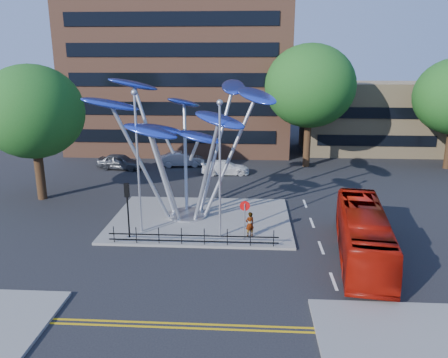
# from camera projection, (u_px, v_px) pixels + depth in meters

# --- Properties ---
(ground) EXTENTS (120.00, 120.00, 0.00)m
(ground) POSITION_uv_depth(u_px,v_px,m) (207.00, 260.00, 23.95)
(ground) COLOR black
(ground) RESTS_ON ground
(traffic_island) EXTENTS (12.00, 9.00, 0.15)m
(traffic_island) POSITION_uv_depth(u_px,v_px,m) (201.00, 219.00, 29.75)
(traffic_island) COLOR slate
(traffic_island) RESTS_ON ground
(double_yellow_near) EXTENTS (40.00, 0.12, 0.01)m
(double_yellow_near) POSITION_uv_depth(u_px,v_px,m) (193.00, 324.00, 18.18)
(double_yellow_near) COLOR gold
(double_yellow_near) RESTS_ON ground
(double_yellow_far) EXTENTS (40.00, 0.12, 0.01)m
(double_yellow_far) POSITION_uv_depth(u_px,v_px,m) (192.00, 328.00, 17.89)
(double_yellow_far) COLOR gold
(double_yellow_far) RESTS_ON ground
(brick_tower) EXTENTS (25.00, 15.00, 30.00)m
(brick_tower) POSITION_uv_depth(u_px,v_px,m) (181.00, 20.00, 51.04)
(brick_tower) COLOR brown
(brick_tower) RESTS_ON ground
(low_building_near) EXTENTS (15.00, 8.00, 8.00)m
(low_building_near) POSITION_uv_depth(u_px,v_px,m) (368.00, 117.00, 50.80)
(low_building_near) COLOR tan
(low_building_near) RESTS_ON ground
(tree_right) EXTENTS (8.80, 8.80, 12.11)m
(tree_right) POSITION_uv_depth(u_px,v_px,m) (310.00, 86.00, 42.48)
(tree_right) COLOR black
(tree_right) RESTS_ON ground
(tree_left) EXTENTS (7.60, 7.60, 10.32)m
(tree_left) POSITION_uv_depth(u_px,v_px,m) (33.00, 112.00, 32.55)
(tree_left) COLOR black
(tree_left) RESTS_ON ground
(leaf_sculpture) EXTENTS (12.72, 9.54, 9.51)m
(leaf_sculpture) POSITION_uv_depth(u_px,v_px,m) (185.00, 118.00, 28.65)
(leaf_sculpture) COLOR #9EA0A5
(leaf_sculpture) RESTS_ON traffic_island
(street_lamp_left) EXTENTS (0.36, 0.36, 8.80)m
(street_lamp_left) POSITION_uv_depth(u_px,v_px,m) (137.00, 150.00, 26.14)
(street_lamp_left) COLOR #9EA0A5
(street_lamp_left) RESTS_ON traffic_island
(street_lamp_right) EXTENTS (0.36, 0.36, 8.30)m
(street_lamp_right) POSITION_uv_depth(u_px,v_px,m) (220.00, 157.00, 25.44)
(street_lamp_right) COLOR #9EA0A5
(street_lamp_right) RESTS_ON traffic_island
(traffic_light_island) EXTENTS (0.28, 0.18, 3.42)m
(traffic_light_island) POSITION_uv_depth(u_px,v_px,m) (127.00, 199.00, 25.94)
(traffic_light_island) COLOR black
(traffic_light_island) RESTS_ON traffic_island
(no_entry_sign_island) EXTENTS (0.60, 0.10, 2.45)m
(no_entry_sign_island) POSITION_uv_depth(u_px,v_px,m) (245.00, 214.00, 25.76)
(no_entry_sign_island) COLOR #9EA0A5
(no_entry_sign_island) RESTS_ON traffic_island
(pedestrian_railing_front) EXTENTS (10.00, 0.06, 1.00)m
(pedestrian_railing_front) POSITION_uv_depth(u_px,v_px,m) (193.00, 238.00, 25.49)
(pedestrian_railing_front) COLOR black
(pedestrian_railing_front) RESTS_ON traffic_island
(red_bus) EXTENTS (3.76, 10.28, 2.80)m
(red_bus) POSITION_uv_depth(u_px,v_px,m) (363.00, 234.00, 23.88)
(red_bus) COLOR #9E1207
(red_bus) RESTS_ON ground
(pedestrian) EXTENTS (0.67, 0.58, 1.55)m
(pedestrian) POSITION_uv_depth(u_px,v_px,m) (250.00, 224.00, 26.58)
(pedestrian) COLOR gray
(pedestrian) RESTS_ON traffic_island
(parked_car_left) EXTENTS (4.73, 2.47, 1.54)m
(parked_car_left) POSITION_uv_depth(u_px,v_px,m) (120.00, 162.00, 43.27)
(parked_car_left) COLOR #42454A
(parked_car_left) RESTS_ON ground
(parked_car_mid) EXTENTS (4.68, 2.20, 1.48)m
(parked_car_mid) POSITION_uv_depth(u_px,v_px,m) (182.00, 159.00, 44.40)
(parked_car_mid) COLOR #9C9DA3
(parked_car_mid) RESTS_ON ground
(parked_car_right) EXTENTS (4.73, 2.31, 1.33)m
(parked_car_right) POSITION_uv_depth(u_px,v_px,m) (225.00, 167.00, 41.38)
(parked_car_right) COLOR white
(parked_car_right) RESTS_ON ground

